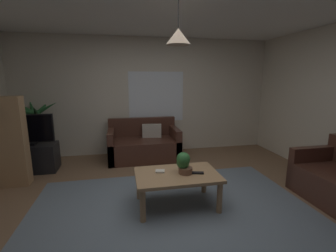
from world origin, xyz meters
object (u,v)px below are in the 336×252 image
Objects in this scene: book_on_table_0 at (160,171)px; pendant_lamp at (178,36)px; couch_under_window at (144,146)px; remote_on_table_1 at (186,169)px; remote_on_table_0 at (197,173)px; potted_palm_corner at (37,132)px; tv_stand at (31,158)px; bookshelf_corner at (0,142)px; tv at (27,130)px; coffee_table at (177,178)px; potted_plant_on_table at (184,163)px.

pendant_lamp reaches higher than book_on_table_0.
couch_under_window reaches higher than remote_on_table_1.
potted_palm_corner reaches higher than remote_on_table_0.
tv_stand is at bearing -87.87° from potted_palm_corner.
potted_palm_corner is at bearing 162.95° from remote_on_table_1.
bookshelf_corner is (-0.19, -0.55, 0.47)m from tv_stand.
remote_on_table_1 is at bearing -31.99° from tv_stand.
remote_on_table_0 is 1.00× the size of remote_on_table_1.
remote_on_table_0 is at bearing -33.27° from tv.
potted_plant_on_table is at bearing 0.59° from coffee_table.
couch_under_window is 1.09× the size of potted_palm_corner.
potted_palm_corner reaches higher than potted_plant_on_table.
couch_under_window is at bearing 20.41° from bookshelf_corner.
remote_on_table_1 reaches higher than coffee_table.
tv is 0.57m from bookshelf_corner.
coffee_table is 6.72× the size of remote_on_table_1.
remote_on_table_1 is 1.68m from pendant_lamp.
pendant_lamp is (-0.09, -0.00, 1.54)m from potted_plant_on_table.
pendant_lamp is at bearing -24.01° from book_on_table_0.
remote_on_table_0 is at bearing -33.61° from tv_stand.
bookshelf_corner is at bearing 156.27° from book_on_table_0.
remote_on_table_1 is (0.16, 0.11, 0.08)m from coffee_table.
remote_on_table_1 is 2.84m from bookshelf_corner.
remote_on_table_0 is at bearing -18.34° from potted_plant_on_table.
remote_on_table_0 is (0.26, -0.06, 0.08)m from coffee_table.
pendant_lamp is at bearing -82.97° from couch_under_window.
coffee_table is 3.18m from potted_palm_corner.
remote_on_table_0 is 3.40m from potted_palm_corner.
potted_plant_on_table reaches higher than coffee_table.
tv is at bearing 145.80° from potted_plant_on_table.
couch_under_window is 1.88m from remote_on_table_1.
coffee_table is 0.28m from remote_on_table_0.
remote_on_table_1 is 0.57× the size of potted_plant_on_table.
pendant_lamp reaches higher than potted_palm_corner.
coffee_table is 1.22× the size of tv.
tv_stand reaches higher than remote_on_table_0.
tv is 0.55m from potted_palm_corner.
coffee_table is 0.82× the size of potted_palm_corner.
book_on_table_0 is 0.13× the size of tv_stand.
tv reaches higher than remote_on_table_0.
bookshelf_corner is (-0.19, -0.53, -0.06)m from tv.
remote_on_table_0 is (0.47, -0.15, -0.00)m from book_on_table_0.
potted_palm_corner is (-0.02, 0.52, -0.16)m from tv.
potted_palm_corner is at bearing 92.04° from tv.
couch_under_window is at bearing 29.23° from remote_on_table_0.
potted_plant_on_table is at bearing -34.55° from tv_stand.
bookshelf_corner is (-0.17, -1.05, 0.10)m from potted_palm_corner.
tv is (-2.46, 1.52, 0.32)m from remote_on_table_1.
potted_plant_on_table is (-0.17, 0.06, 0.13)m from remote_on_table_0.
bookshelf_corner is (-2.49, 1.10, 0.34)m from coffee_table.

